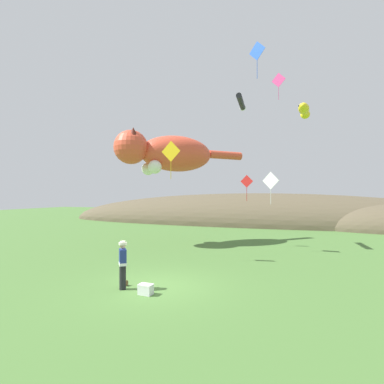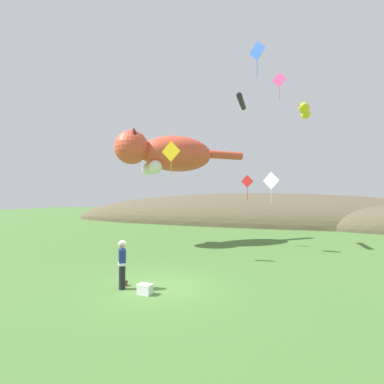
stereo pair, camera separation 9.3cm
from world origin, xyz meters
TOP-DOWN VIEW (x-y plane):
  - ground_plane at (0.00, 0.00)m, footprint 120.00×120.00m
  - distant_hill_ridge at (2.62, 26.81)m, footprint 52.71×14.03m
  - festival_attendant at (-1.03, -0.71)m, footprint 0.46×0.49m
  - kite_spool at (-1.18, -0.29)m, footprint 0.14×0.21m
  - picnic_cooler at (0.04, -0.93)m, footprint 0.51×0.36m
  - kite_giant_cat at (-3.80, 9.33)m, footprint 7.70×7.64m
  - kite_fish_windsock at (5.39, 8.00)m, footprint 0.72×2.10m
  - kite_tube_streamer at (1.42, 9.89)m, footprint 0.63×2.81m
  - kite_diamond_blue at (3.17, 4.71)m, footprint 0.86×0.46m
  - kite_diamond_gold at (-1.22, 4.12)m, footprint 1.10×0.09m
  - kite_diamond_pink at (3.74, 12.26)m, footprint 1.02×0.35m
  - kite_diamond_white at (3.47, 8.62)m, footprint 1.02×0.44m
  - kite_diamond_red at (1.78, 10.03)m, footprint 0.86×0.10m

SIDE VIEW (x-z plane):
  - ground_plane at x=0.00m, z-range 0.00..0.00m
  - distant_hill_ridge at x=2.62m, z-range -3.69..3.69m
  - kite_spool at x=-1.18m, z-range 0.00..0.21m
  - picnic_cooler at x=0.04m, z-range 0.00..0.36m
  - festival_attendant at x=-1.03m, z-range 0.07..1.84m
  - kite_diamond_white at x=3.47m, z-range 3.34..5.33m
  - kite_diamond_red at x=1.78m, z-range 3.49..5.25m
  - kite_diamond_gold at x=-1.22m, z-range 4.74..6.74m
  - kite_giant_cat at x=-3.80m, z-range 4.93..7.98m
  - kite_fish_windsock at x=5.39m, z-range 8.05..8.68m
  - kite_tube_streamer at x=1.42m, z-range 9.55..9.99m
  - kite_diamond_blue at x=3.17m, z-range 9.66..11.51m
  - kite_diamond_pink at x=3.74m, z-range 10.83..12.79m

